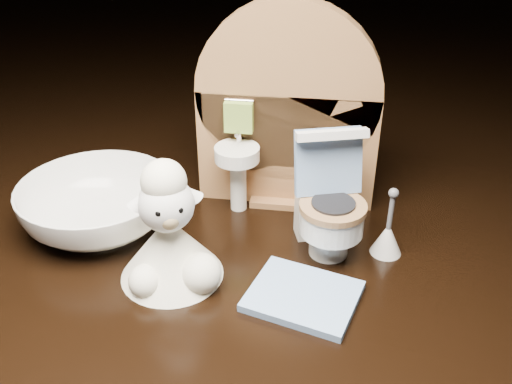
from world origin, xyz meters
TOP-DOWN VIEW (x-y plane):
  - backdrop_panel at (-0.00, 0.06)m, footprint 0.13×0.05m
  - toy_toilet at (0.03, 0.01)m, footprint 0.05×0.06m
  - bath_mat at (0.02, -0.05)m, footprint 0.07×0.07m
  - toilet_brush at (0.07, 0.01)m, footprint 0.02×0.02m
  - plush_lamb at (-0.06, -0.04)m, footprint 0.07×0.06m
  - ceramic_bowl at (-0.13, 0.01)m, footprint 0.12×0.12m

SIDE VIEW (x-z plane):
  - bath_mat at x=0.02m, z-range 0.00..0.00m
  - toilet_brush at x=0.07m, z-range -0.01..0.04m
  - ceramic_bowl at x=-0.13m, z-range 0.00..0.03m
  - plush_lamb at x=-0.06m, z-range -0.01..0.07m
  - toy_toilet at x=0.03m, z-range -0.01..0.07m
  - backdrop_panel at x=0.00m, z-range -0.01..0.14m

